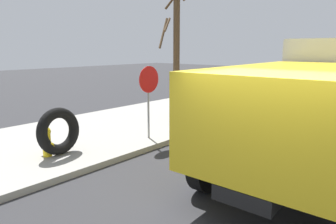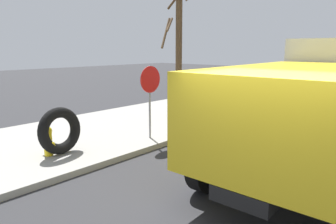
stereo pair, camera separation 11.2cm
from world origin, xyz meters
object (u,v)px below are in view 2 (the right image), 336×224
(fire_hydrant, at_px, (48,140))
(stop_sign, at_px, (150,89))
(bare_tree, at_px, (178,50))
(dump_truck_yellow, at_px, (317,100))
(loose_tire, at_px, (60,131))

(fire_hydrant, bearing_deg, stop_sign, -15.45)
(bare_tree, bearing_deg, dump_truck_yellow, -105.62)
(fire_hydrant, distance_m, bare_tree, 5.78)
(loose_tire, relative_size, stop_sign, 0.56)
(bare_tree, bearing_deg, stop_sign, -155.74)
(fire_hydrant, xyz_separation_m, bare_tree, (5.36, 0.41, 2.13))
(dump_truck_yellow, height_order, bare_tree, bare_tree)
(dump_truck_yellow, bearing_deg, fire_hydrant, 128.03)
(stop_sign, relative_size, bare_tree, 0.42)
(stop_sign, bearing_deg, loose_tire, 165.04)
(fire_hydrant, xyz_separation_m, stop_sign, (2.77, -0.76, 1.07))
(dump_truck_yellow, distance_m, bare_tree, 5.65)
(fire_hydrant, distance_m, stop_sign, 3.06)
(loose_tire, height_order, stop_sign, stop_sign)
(stop_sign, bearing_deg, bare_tree, 24.26)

